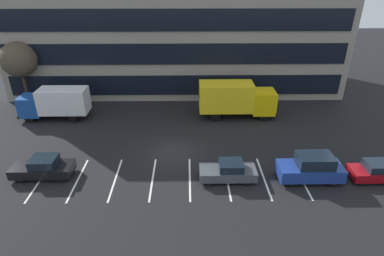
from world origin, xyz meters
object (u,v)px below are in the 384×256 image
(sedan_maroon, at_px, (378,171))
(bare_tree, at_px, (19,60))
(box_truck_blue, at_px, (55,102))
(sedan_black, at_px, (43,168))
(sedan_charcoal, at_px, (228,171))
(box_truck_yellow_all, at_px, (236,98))
(suv_navy, at_px, (311,168))

(sedan_maroon, height_order, bare_tree, bare_tree)
(box_truck_blue, xyz_separation_m, bare_tree, (-4.72, 3.91, 3.39))
(sedan_black, bearing_deg, sedan_charcoal, -2.58)
(bare_tree, bearing_deg, box_truck_yellow_all, -9.16)
(sedan_black, bearing_deg, bare_tree, 117.21)
(sedan_charcoal, distance_m, sedan_maroon, 11.11)
(box_truck_yellow_all, bearing_deg, sedan_maroon, -51.23)
(sedan_maroon, xyz_separation_m, sedan_black, (-25.03, 0.82, 0.06))
(box_truck_blue, bearing_deg, suv_navy, -26.22)
(sedan_black, bearing_deg, box_truck_yellow_all, 33.51)
(sedan_charcoal, bearing_deg, sedan_maroon, -1.00)
(box_truck_yellow_all, distance_m, suv_navy, 12.07)
(sedan_charcoal, distance_m, sedan_black, 13.94)
(box_truck_yellow_all, relative_size, box_truck_blue, 1.14)
(sedan_maroon, bearing_deg, bare_tree, 154.98)
(sedan_maroon, distance_m, sedan_black, 25.04)
(suv_navy, height_order, bare_tree, bare_tree)
(bare_tree, bearing_deg, suv_navy, -28.83)
(box_truck_blue, distance_m, sedan_charcoal, 19.90)
(sedan_charcoal, distance_m, suv_navy, 6.09)
(box_truck_blue, xyz_separation_m, sedan_charcoal, (16.55, -11.00, -1.11))
(box_truck_blue, distance_m, sedan_maroon, 29.85)
(sedan_charcoal, xyz_separation_m, sedan_maroon, (11.10, -0.19, -0.01))
(box_truck_blue, xyz_separation_m, sedan_maroon, (27.65, -11.20, -1.12))
(sedan_maroon, xyz_separation_m, bare_tree, (-32.37, 15.11, 4.51))
(suv_navy, bearing_deg, sedan_charcoal, 178.67)
(sedan_black, bearing_deg, sedan_maroon, -1.88)
(bare_tree, bearing_deg, sedan_charcoal, -35.03)
(sedan_charcoal, height_order, sedan_black, sedan_black)
(suv_navy, bearing_deg, sedan_maroon, -0.61)
(sedan_charcoal, distance_m, bare_tree, 26.36)
(box_truck_yellow_all, height_order, sedan_black, box_truck_yellow_all)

